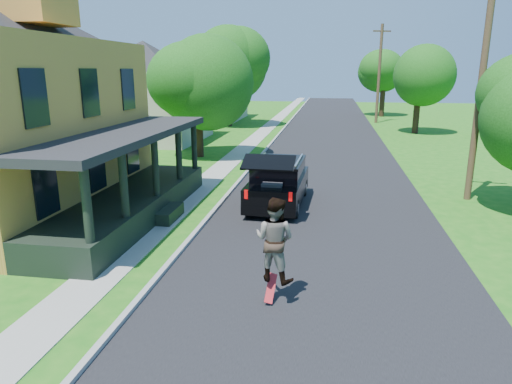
# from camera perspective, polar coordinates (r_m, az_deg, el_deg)

# --- Properties ---
(ground) EXTENTS (140.00, 140.00, 0.00)m
(ground) POSITION_cam_1_polar(r_m,az_deg,el_deg) (10.09, 7.52, -15.83)
(ground) COLOR #1A6514
(ground) RESTS_ON ground
(street) EXTENTS (8.00, 120.00, 0.02)m
(street) POSITION_cam_1_polar(r_m,az_deg,el_deg) (29.13, 8.93, 4.64)
(street) COLOR black
(street) RESTS_ON ground
(curb) EXTENTS (0.15, 120.00, 0.12)m
(curb) POSITION_cam_1_polar(r_m,az_deg,el_deg) (29.43, 1.00, 4.93)
(curb) COLOR gray
(curb) RESTS_ON ground
(sidewalk) EXTENTS (1.30, 120.00, 0.03)m
(sidewalk) POSITION_cam_1_polar(r_m,az_deg,el_deg) (29.69, -1.98, 5.01)
(sidewalk) COLOR gray
(sidewalk) RESTS_ON ground
(front_walk) EXTENTS (6.50, 1.20, 0.03)m
(front_walk) POSITION_cam_1_polar(r_m,az_deg,el_deg) (18.29, -22.98, -2.57)
(front_walk) COLOR gray
(front_walk) RESTS_ON ground
(neighbor_house_mid) EXTENTS (12.78, 12.78, 8.30)m
(neighbor_house_mid) POSITION_cam_1_polar(r_m,az_deg,el_deg) (35.42, -13.69, 13.04)
(neighbor_house_mid) COLOR #B8B3A3
(neighbor_house_mid) RESTS_ON ground
(neighbor_house_far) EXTENTS (12.78, 12.78, 8.30)m
(neighbor_house_far) POSITION_cam_1_polar(r_m,az_deg,el_deg) (50.56, -6.53, 13.83)
(neighbor_house_far) COLOR #B8B3A3
(neighbor_house_far) RESTS_ON ground
(black_suv) EXTENTS (2.10, 5.08, 2.34)m
(black_suv) POSITION_cam_1_polar(r_m,az_deg,el_deg) (17.81, 2.79, 1.16)
(black_suv) COLOR black
(black_suv) RESTS_ON ground
(skateboarder) EXTENTS (1.13, 1.00, 1.94)m
(skateboarder) POSITION_cam_1_polar(r_m,az_deg,el_deg) (10.23, 2.33, -5.92)
(skateboarder) COLOR black
(skateboarder) RESTS_ON ground
(skateboard) EXTENTS (0.24, 0.55, 0.57)m
(skateboard) POSITION_cam_1_polar(r_m,az_deg,el_deg) (10.64, 1.86, -12.02)
(skateboard) COLOR #AC0E14
(skateboard) RESTS_ON ground
(tree_left_mid) EXTENTS (6.61, 6.41, 7.99)m
(tree_left_mid) POSITION_cam_1_polar(r_m,az_deg,el_deg) (27.92, -7.47, 14.93)
(tree_left_mid) COLOR black
(tree_left_mid) RESTS_ON ground
(tree_left_far) EXTENTS (8.76, 8.58, 9.97)m
(tree_left_far) POSITION_cam_1_polar(r_m,az_deg,el_deg) (43.69, -3.61, 16.40)
(tree_left_far) COLOR black
(tree_left_far) RESTS_ON ground
(tree_right_mid) EXTENTS (5.34, 5.38, 7.88)m
(tree_right_mid) POSITION_cam_1_polar(r_m,az_deg,el_deg) (40.67, 19.82, 14.38)
(tree_right_mid) COLOR black
(tree_right_mid) RESTS_ON ground
(tree_right_far) EXTENTS (5.52, 5.41, 8.27)m
(tree_right_far) POSITION_cam_1_polar(r_m,az_deg,el_deg) (54.69, 15.73, 14.72)
(tree_right_far) COLOR black
(tree_right_far) RESTS_ON ground
(utility_pole_near) EXTENTS (1.66, 0.35, 8.89)m
(utility_pole_near) POSITION_cam_1_polar(r_m,az_deg,el_deg) (20.09, 26.31, 11.91)
(utility_pole_near) COLOR #4D3523
(utility_pole_near) RESTS_ON ground
(utility_pole_far) EXTENTS (1.75, 0.72, 9.44)m
(utility_pole_far) POSITION_cam_1_polar(r_m,az_deg,el_deg) (47.83, 15.15, 14.18)
(utility_pole_far) COLOR #4D3523
(utility_pole_far) RESTS_ON ground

